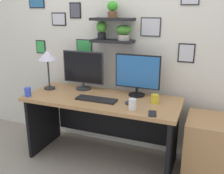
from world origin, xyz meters
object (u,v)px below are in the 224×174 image
object	(u,v)px
monitor_right	(137,74)
desk_lamp	(47,57)
desk	(104,113)
monitor_left	(83,69)
drawer_cabinet	(207,149)
computer_mouse	(128,102)
water_cup	(132,104)
coffee_mug	(155,99)
keyboard	(96,99)
pen_cup	(28,92)
cell_phone	(152,114)

from	to	relation	value
monitor_right	desk_lamp	world-z (taller)	desk_lamp
desk	desk_lamp	xyz separation A→B (m)	(-0.72, 0.01, 0.59)
monitor_left	drawer_cabinet	distance (m)	1.61
computer_mouse	water_cup	distance (m)	0.17
coffee_mug	drawer_cabinet	size ratio (longest dim) A/B	0.14
desk	keyboard	xyz separation A→B (m)	(-0.02, -0.15, 0.22)
desk	computer_mouse	world-z (taller)	computer_mouse
desk_lamp	drawer_cabinet	xyz separation A→B (m)	(1.84, -0.00, -0.81)
coffee_mug	pen_cup	xyz separation A→B (m)	(-1.35, -0.30, 0.01)
cell_phone	coffee_mug	world-z (taller)	coffee_mug
monitor_left	cell_phone	distance (m)	1.09
monitor_right	drawer_cabinet	size ratio (longest dim) A/B	0.77
cell_phone	desk	bearing A→B (deg)	141.78
water_cup	monitor_left	bearing A→B (deg)	150.02
keyboard	coffee_mug	xyz separation A→B (m)	(0.59, 0.15, 0.04)
monitor_left	water_cup	distance (m)	0.88
water_cup	coffee_mug	bearing A→B (deg)	58.71
pen_cup	desk_lamp	bearing A→B (deg)	78.42
keyboard	drawer_cabinet	xyz separation A→B (m)	(1.15, 0.16, -0.44)
monitor_right	desk_lamp	size ratio (longest dim) A/B	1.07
monitor_left	keyboard	xyz separation A→B (m)	(0.31, -0.31, -0.23)
desk	pen_cup	xyz separation A→B (m)	(-0.78, -0.31, 0.26)
computer_mouse	pen_cup	bearing A→B (deg)	-170.78
desk	coffee_mug	bearing A→B (deg)	-0.31
monitor_left	coffee_mug	bearing A→B (deg)	-10.30
keyboard	drawer_cabinet	world-z (taller)	keyboard
monitor_right	computer_mouse	bearing A→B (deg)	-92.14
computer_mouse	coffee_mug	distance (m)	0.28
monitor_left	keyboard	size ratio (longest dim) A/B	1.17
computer_mouse	water_cup	bearing A→B (deg)	-57.81
keyboard	water_cup	world-z (taller)	water_cup
computer_mouse	water_cup	world-z (taller)	water_cup
desk	pen_cup	distance (m)	0.88
desk_lamp	desk	bearing A→B (deg)	-0.76
computer_mouse	drawer_cabinet	bearing A→B (deg)	9.65
drawer_cabinet	computer_mouse	bearing A→B (deg)	-170.35
monitor_right	coffee_mug	world-z (taller)	monitor_right
drawer_cabinet	monitor_right	bearing A→B (deg)	169.10
coffee_mug	monitor_right	bearing A→B (deg)	145.38
keyboard	pen_cup	xyz separation A→B (m)	(-0.76, -0.16, 0.04)
monitor_left	desk_lamp	size ratio (longest dim) A/B	1.09
coffee_mug	pen_cup	distance (m)	1.39
pen_cup	water_cup	world-z (taller)	water_cup
computer_mouse	water_cup	xyz separation A→B (m)	(0.09, -0.14, 0.04)
desk_lamp	cell_phone	xyz separation A→B (m)	(1.34, -0.32, -0.38)
monitor_right	coffee_mug	xyz separation A→B (m)	(0.24, -0.16, -0.20)
desk_lamp	water_cup	distance (m)	1.21
monitor_right	cell_phone	xyz separation A→B (m)	(0.28, -0.47, -0.24)
coffee_mug	desk	bearing A→B (deg)	179.69
computer_mouse	drawer_cabinet	xyz separation A→B (m)	(0.80, 0.14, -0.44)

